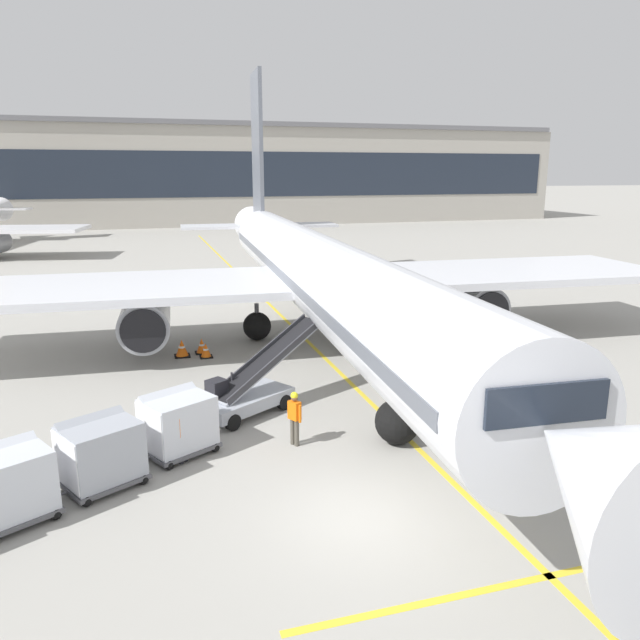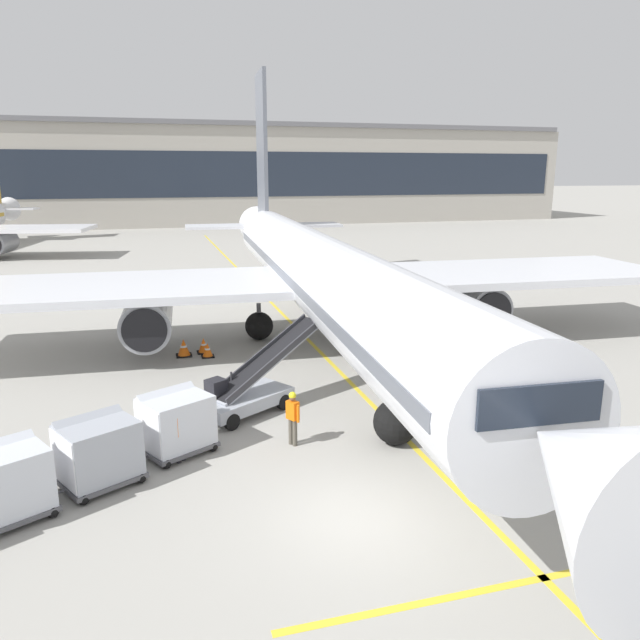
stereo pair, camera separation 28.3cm
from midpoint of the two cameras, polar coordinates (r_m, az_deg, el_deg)
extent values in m
plane|color=#9E9B93|center=(15.77, 3.83, -17.97)|extent=(600.00, 600.00, 0.00)
cylinder|color=silver|center=(28.84, 0.14, 4.50)|extent=(5.71, 37.27, 3.55)
cube|color=slate|center=(28.84, 0.14, 4.50)|extent=(5.66, 35.79, 0.43)
cone|color=silver|center=(10.77, 25.44, -13.20)|extent=(3.57, 3.74, 3.37)
cone|color=silver|center=(49.76, -5.36, 8.65)|extent=(3.34, 5.84, 3.01)
cube|color=silver|center=(29.33, -18.78, 2.86)|extent=(18.04, 8.44, 0.36)
cylinder|color=#93969E|center=(28.73, -15.60, 0.26)|extent=(2.48, 4.95, 2.20)
cylinder|color=black|center=(26.34, -15.84, -0.96)|extent=(1.87, 0.23, 1.87)
cube|color=silver|center=(33.16, 16.09, 4.24)|extent=(18.04, 8.44, 0.36)
cylinder|color=#93969E|center=(32.02, 14.08, 1.71)|extent=(2.48, 4.95, 2.20)
cylinder|color=black|center=(29.89, 16.17, 0.74)|extent=(1.87, 0.23, 1.87)
cube|color=slate|center=(48.19, -5.30, 15.65)|extent=(0.54, 4.46, 11.14)
cube|color=silver|center=(48.05, -5.11, 8.80)|extent=(12.15, 3.67, 0.20)
cube|color=#1E2633|center=(12.43, 18.72, -6.31)|extent=(2.57, 1.74, 0.78)
cylinder|color=#47474C|center=(19.10, 7.59, -7.86)|extent=(0.22, 0.22, 1.16)
sphere|color=black|center=(19.32, 7.54, -9.46)|extent=(1.42, 1.42, 1.42)
cylinder|color=#47474C|center=(30.65, -5.49, 0.50)|extent=(0.22, 0.22, 1.16)
sphere|color=black|center=(30.79, -5.46, -0.55)|extent=(1.42, 1.42, 1.42)
cylinder|color=#47474C|center=(31.72, 4.09, 0.98)|extent=(0.22, 0.22, 1.16)
sphere|color=black|center=(31.85, 4.07, -0.04)|extent=(1.42, 1.42, 1.42)
cube|color=#A3A8B2|center=(21.60, -6.73, -7.47)|extent=(3.73, 3.15, 0.44)
cube|color=black|center=(21.11, -9.34, -6.43)|extent=(0.81, 0.79, 0.70)
cylinder|color=#333338|center=(21.49, -7.92, -5.86)|extent=(0.08, 0.08, 0.80)
cube|color=#A3A8B2|center=(21.96, -4.44, -3.68)|extent=(4.61, 3.33, 2.15)
cube|color=black|center=(21.93, -4.44, -3.46)|extent=(4.41, 3.13, 2.00)
cube|color=#333338|center=(21.62, -3.64, -3.62)|extent=(4.11, 2.58, 2.18)
cube|color=#333338|center=(22.23, -5.22, -3.16)|extent=(4.11, 2.58, 2.18)
cylinder|color=black|center=(21.92, -3.07, -7.68)|extent=(0.58, 0.47, 0.56)
cylinder|color=black|center=(22.93, -5.68, -6.75)|extent=(0.58, 0.47, 0.56)
cylinder|color=black|center=(20.45, -7.87, -9.43)|extent=(0.58, 0.47, 0.56)
cylinder|color=black|center=(21.52, -10.42, -8.32)|extent=(0.58, 0.47, 0.56)
cube|color=#515156|center=(19.24, -12.76, -11.42)|extent=(2.52, 2.36, 0.12)
cylinder|color=#4C4C51|center=(18.66, -16.35, -12.52)|extent=(0.65, 0.39, 0.07)
cube|color=silver|center=(18.92, -12.89, -9.20)|extent=(2.38, 2.22, 1.50)
cube|color=silver|center=(19.06, -13.63, -7.37)|extent=(2.02, 1.60, 0.74)
cube|color=silver|center=(18.48, -15.46, -9.92)|extent=(0.71, 1.28, 1.38)
sphere|color=black|center=(19.46, -15.86, -11.52)|extent=(0.30, 0.30, 0.30)
sphere|color=black|center=(18.38, -13.77, -12.95)|extent=(0.30, 0.30, 0.30)
sphere|color=black|center=(20.18, -11.83, -10.34)|extent=(0.30, 0.30, 0.30)
sphere|color=black|center=(19.14, -9.57, -11.61)|extent=(0.30, 0.30, 0.30)
cube|color=#515156|center=(18.01, -19.38, -13.73)|extent=(2.52, 2.36, 0.12)
cylinder|color=#4C4C51|center=(17.59, -23.48, -14.85)|extent=(0.65, 0.39, 0.07)
cube|color=#9EA3AD|center=(17.66, -19.59, -11.39)|extent=(2.38, 2.22, 1.50)
cube|color=#9EA3AD|center=(17.80, -20.30, -9.40)|extent=(2.02, 1.60, 0.74)
cube|color=silver|center=(17.34, -22.53, -12.14)|extent=(0.71, 1.28, 1.38)
sphere|color=black|center=(18.34, -22.62, -13.72)|extent=(0.30, 0.30, 0.30)
sphere|color=black|center=(17.21, -20.84, -15.44)|extent=(0.30, 0.30, 0.30)
sphere|color=black|center=(18.89, -18.04, -12.49)|extent=(0.30, 0.30, 0.30)
sphere|color=black|center=(17.79, -16.01, -14.04)|extent=(0.30, 0.30, 0.30)
cube|color=#515156|center=(17.28, -26.74, -15.71)|extent=(2.52, 2.36, 0.12)
cube|color=silver|center=(16.91, -27.05, -13.30)|extent=(2.38, 2.22, 1.50)
sphere|color=black|center=(18.08, -24.95, -14.37)|extent=(0.30, 0.30, 0.30)
sphere|color=black|center=(16.94, -23.31, -16.18)|extent=(0.30, 0.30, 0.30)
cylinder|color=#514C42|center=(19.24, -2.32, -10.36)|extent=(0.15, 0.15, 0.86)
cylinder|color=#514C42|center=(19.12, -1.94, -10.51)|extent=(0.15, 0.15, 0.86)
cube|color=orange|center=(18.90, -2.15, -8.44)|extent=(0.40, 0.45, 0.58)
cube|color=white|center=(18.97, -1.87, -8.34)|extent=(0.18, 0.30, 0.08)
sphere|color=brown|center=(18.74, -2.16, -7.28)|extent=(0.21, 0.21, 0.21)
sphere|color=yellow|center=(18.72, -2.16, -7.08)|extent=(0.23, 0.23, 0.23)
cylinder|color=orange|center=(19.08, -2.65, -8.38)|extent=(0.09, 0.09, 0.56)
cylinder|color=orange|center=(18.75, -1.64, -8.77)|extent=(0.09, 0.09, 0.56)
cylinder|color=black|center=(18.51, -12.70, -11.71)|extent=(0.15, 0.15, 0.86)
cylinder|color=black|center=(18.63, -12.33, -11.52)|extent=(0.15, 0.15, 0.86)
cube|color=orange|center=(18.28, -12.63, -9.57)|extent=(0.44, 0.44, 0.58)
cube|color=white|center=(18.36, -12.93, -9.49)|extent=(0.25, 0.25, 0.08)
sphere|color=tan|center=(18.12, -12.70, -8.38)|extent=(0.21, 0.21, 0.21)
sphere|color=yellow|center=(18.10, -12.71, -8.18)|extent=(0.23, 0.23, 0.23)
cylinder|color=orange|center=(18.14, -13.14, -9.96)|extent=(0.09, 0.09, 0.56)
cylinder|color=orange|center=(18.46, -12.12, -9.47)|extent=(0.09, 0.09, 0.56)
cube|color=black|center=(29.10, -10.56, -2.98)|extent=(0.63, 0.63, 0.05)
cone|color=orange|center=(29.00, -10.59, -2.31)|extent=(0.50, 0.50, 0.66)
cylinder|color=white|center=(28.99, -10.59, -2.24)|extent=(0.28, 0.28, 0.08)
cube|color=black|center=(28.78, -12.35, -3.25)|extent=(0.71, 0.71, 0.05)
cone|color=orange|center=(28.67, -12.39, -2.49)|extent=(0.57, 0.57, 0.75)
cylinder|color=white|center=(28.66, -12.39, -2.41)|extent=(0.31, 0.31, 0.09)
cube|color=black|center=(28.41, -10.19, -3.37)|extent=(0.58, 0.58, 0.05)
cone|color=orange|center=(28.32, -10.22, -2.73)|extent=(0.46, 0.46, 0.61)
cylinder|color=white|center=(28.31, -10.22, -2.67)|extent=(0.25, 0.25, 0.07)
cube|color=yellow|center=(29.59, -0.23, -2.50)|extent=(0.20, 110.00, 0.01)
cube|color=yellow|center=(14.76, 21.45, -21.45)|extent=(12.00, 0.20, 0.01)
cube|color=#A8A399|center=(103.25, -13.78, 12.93)|extent=(131.66, 17.03, 14.98)
cube|color=#1E2633|center=(94.69, -13.56, 13.13)|extent=(127.71, 0.10, 6.74)
cube|color=slate|center=(101.79, -14.00, 17.34)|extent=(130.34, 14.47, 0.70)
cone|color=white|center=(85.91, -27.71, 9.10)|extent=(3.94, 6.05, 2.98)
cube|color=white|center=(66.97, -26.71, 7.64)|extent=(15.38, 8.63, 0.36)
cylinder|color=#93969E|center=(66.93, -27.68, 6.43)|extent=(2.85, 4.30, 2.17)
camera|label=1|loc=(0.14, -89.64, 0.09)|focal=34.14mm
camera|label=2|loc=(0.14, 90.36, -0.09)|focal=34.14mm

